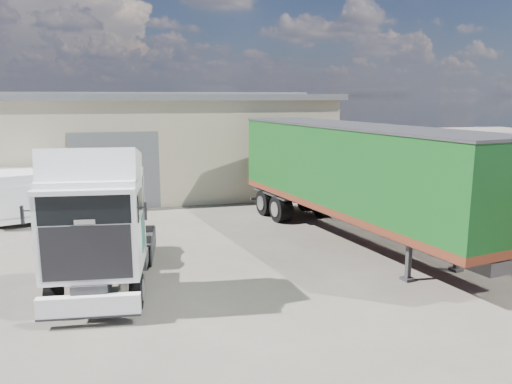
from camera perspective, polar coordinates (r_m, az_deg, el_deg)
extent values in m
plane|color=#292621|center=(14.59, -8.60, -10.15)|extent=(120.00, 120.00, 0.00)
cube|color=#C0B094|center=(30.09, -23.15, 4.89)|extent=(30.00, 12.00, 5.00)
cube|color=slate|center=(29.97, -23.54, 9.93)|extent=(30.60, 12.60, 0.30)
cube|color=slate|center=(23.82, -15.78, 2.28)|extent=(4.00, 0.08, 3.60)
cube|color=slate|center=(29.97, -23.57, 10.31)|extent=(30.60, 0.40, 0.15)
cube|color=brown|center=(23.63, 18.74, 0.69)|extent=(0.35, 26.00, 2.50)
cylinder|color=black|center=(13.06, -17.85, -10.88)|extent=(2.32, 1.18, 0.96)
cylinder|color=black|center=(16.02, -15.98, -6.69)|extent=(2.36, 1.18, 0.96)
cylinder|color=black|center=(17.23, -15.42, -5.42)|extent=(2.36, 1.18, 0.96)
cube|color=#2D2D30|center=(14.98, -16.56, -6.61)|extent=(1.41, 6.05, 0.27)
cube|color=white|center=(12.27, -18.53, -12.28)|extent=(2.33, 0.45, 0.50)
cube|color=white|center=(12.87, -18.03, -3.78)|extent=(2.47, 2.30, 2.23)
cube|color=black|center=(11.98, -18.78, -6.62)|extent=(1.99, 0.25, 1.27)
cube|color=black|center=(11.74, -19.06, -1.93)|extent=(2.04, 0.25, 0.68)
cube|color=white|center=(12.78, -18.28, 2.65)|extent=(2.42, 1.98, 1.11)
cube|color=#0B5344|center=(13.52, -22.49, -4.48)|extent=(0.08, 0.68, 1.00)
cube|color=#0B5344|center=(13.14, -12.79, -4.34)|extent=(0.08, 0.68, 1.00)
cylinder|color=#2D2D30|center=(16.05, -16.00, -4.70)|extent=(1.09, 1.09, 0.11)
cube|color=#2D2D30|center=(15.01, 17.03, -7.56)|extent=(0.37, 0.37, 1.16)
cube|color=#2D2D30|center=(16.30, 22.03, -6.42)|extent=(0.37, 0.37, 1.16)
cylinder|color=black|center=(22.05, 4.49, -1.29)|extent=(2.85, 1.61, 1.12)
cube|color=#2D2D30|center=(18.47, 11.02, -2.64)|extent=(3.28, 12.55, 0.37)
cube|color=#542713|center=(18.39, 11.06, -1.58)|extent=(5.03, 12.90, 0.25)
cube|color=black|center=(18.13, 11.23, 3.03)|extent=(5.03, 12.90, 2.74)
cube|color=#2D2D30|center=(17.99, 11.40, 7.41)|extent=(5.10, 12.97, 0.08)
cylinder|color=black|center=(22.66, -25.01, -2.45)|extent=(2.29, 1.39, 0.74)
cylinder|color=black|center=(26.17, -26.06, -0.85)|extent=(2.29, 1.39, 0.74)
cube|color=white|center=(24.26, -25.73, 0.28)|extent=(3.67, 5.60, 1.92)
cube|color=white|center=(22.18, -25.05, -0.73)|extent=(2.30, 1.62, 1.24)
cube|color=black|center=(22.29, -25.25, 0.93)|extent=(1.90, 0.71, 0.68)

